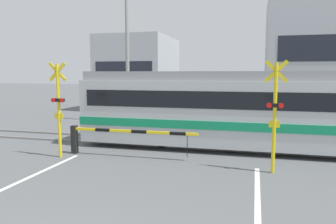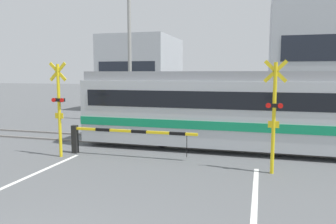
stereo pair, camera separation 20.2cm
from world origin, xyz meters
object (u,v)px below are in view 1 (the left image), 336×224
crossing_signal_left (59,105)px  pedestrian (213,108)px  commuter_train (301,109)px  crossing_signal_right (275,111)px  crossing_barrier_far (233,120)px  crossing_barrier_near (108,135)px

crossing_signal_left → pedestrian: crossing_signal_left is taller
commuter_train → pedestrian: bearing=127.9°
crossing_signal_right → crossing_signal_left: bearing=180.0°
crossing_barrier_far → crossing_signal_right: bearing=-74.9°
crossing_barrier_near → crossing_barrier_far: size_ratio=1.00×
crossing_barrier_near → crossing_barrier_far: same height
commuter_train → crossing_barrier_near: commuter_train is taller
commuter_train → crossing_barrier_near: bearing=-159.7°
pedestrian → crossing_barrier_far: bearing=-62.6°
crossing_barrier_near → pedestrian: size_ratio=2.69×
crossing_barrier_far → crossing_signal_left: 8.32m
crossing_barrier_near → pedestrian: 8.23m
crossing_signal_right → pedestrian: crossing_signal_right is taller
crossing_signal_right → pedestrian: bearing=108.9°
commuter_train → crossing_barrier_far: size_ratio=3.59×
crossing_barrier_far → crossing_signal_right: crossing_signal_right is taller
crossing_barrier_far → crossing_barrier_near: bearing=-127.9°
crossing_barrier_far → pedestrian: 2.72m
pedestrian → crossing_barrier_near: bearing=-110.5°
crossing_signal_right → pedestrian: size_ratio=1.91×
crossing_signal_left → commuter_train: bearing=20.6°
commuter_train → crossing_barrier_near: (-6.88, -2.55, -0.89)m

